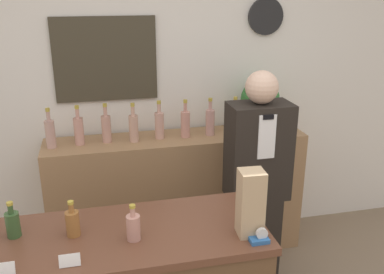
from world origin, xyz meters
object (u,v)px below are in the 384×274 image
at_px(shopkeeper, 256,188).
at_px(paper_bag, 251,203).
at_px(tape_dispenser, 260,238).
at_px(potted_plant, 260,102).

distance_m(shopkeeper, paper_bag, 0.90).
bearing_deg(tape_dispenser, paper_bag, 107.10).
relative_size(shopkeeper, tape_dispenser, 17.90).
bearing_deg(shopkeeper, tape_dispenser, -110.67).
distance_m(potted_plant, paper_bag, 1.50).
xyz_separation_m(shopkeeper, tape_dispenser, (-0.32, -0.84, 0.19)).
relative_size(potted_plant, tape_dispenser, 4.51).
xyz_separation_m(potted_plant, tape_dispenser, (-0.56, -1.46, -0.25)).
xyz_separation_m(shopkeeper, paper_bag, (-0.34, -0.76, 0.33)).
bearing_deg(tape_dispenser, shopkeeper, 69.33).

